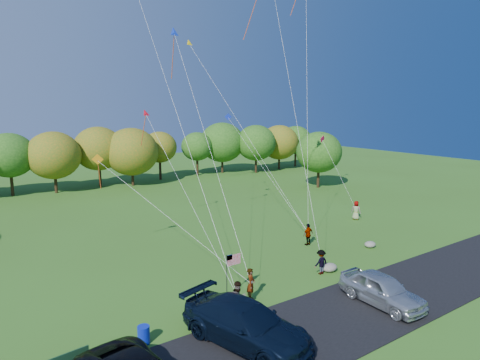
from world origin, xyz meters
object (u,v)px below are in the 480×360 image
object	(u,v)px
minivan_navy	(246,324)
flyer_e	(356,210)
flyer_a	(251,284)
minivan_silver	(382,289)
flyer_b	(238,299)
flyer_d	(308,234)
trash_barrel	(144,335)
flyer_c	(321,262)

from	to	relation	value
minivan_navy	flyer_e	distance (m)	24.38
minivan_navy	flyer_a	xyz separation A→B (m)	(2.91, 3.55, -0.08)
minivan_silver	flyer_b	bearing A→B (deg)	156.04
minivan_navy	flyer_b	distance (m)	2.73
minivan_silver	flyer_a	bearing A→B (deg)	142.16
flyer_a	flyer_d	size ratio (longest dim) A/B	1.09
minivan_silver	flyer_d	distance (m)	10.53
flyer_d	trash_barrel	xyz separation A→B (m)	(-16.19, -5.91, -0.45)
flyer_b	flyer_e	xyz separation A→B (m)	(20.19, 9.18, -0.05)
trash_barrel	flyer_a	bearing A→B (deg)	6.35
flyer_b	flyer_e	distance (m)	22.18
flyer_e	flyer_a	bearing A→B (deg)	88.02
flyer_a	flyer_d	xyz separation A→B (m)	(9.43, 5.15, -0.07)
flyer_d	flyer_e	xyz separation A→B (m)	(9.11, 2.89, 0.04)
flyer_a	flyer_c	xyz separation A→B (m)	(6.01, 0.41, -0.12)
minivan_navy	flyer_c	bearing A→B (deg)	9.12
flyer_c	flyer_e	distance (m)	14.67
flyer_e	minivan_navy	bearing A→B (deg)	92.95
flyer_b	flyer_c	distance (m)	7.82
flyer_b	flyer_c	xyz separation A→B (m)	(7.66, 1.55, -0.14)
flyer_c	flyer_a	bearing A→B (deg)	2.72
flyer_b	flyer_d	world-z (taller)	flyer_b
minivan_navy	flyer_e	world-z (taller)	minivan_navy
flyer_b	trash_barrel	distance (m)	5.15
flyer_d	flyer_c	bearing A→B (deg)	50.31
flyer_c	flyer_e	world-z (taller)	flyer_e
minivan_silver	flyer_a	distance (m)	7.27
flyer_a	flyer_b	size ratio (longest dim) A/B	0.99
minivan_navy	minivan_silver	distance (m)	8.57
flyer_d	trash_barrel	size ratio (longest dim) A/B	2.04
flyer_a	trash_barrel	bearing A→B (deg)	141.99
flyer_b	flyer_c	size ratio (longest dim) A/B	1.16
flyer_c	flyer_d	xyz separation A→B (m)	(3.42, 4.74, 0.05)
flyer_a	flyer_c	distance (m)	6.03
flyer_b	trash_barrel	xyz separation A→B (m)	(-5.11, 0.38, -0.53)
minivan_silver	flyer_d	xyz separation A→B (m)	(3.85, 9.81, -0.05)
flyer_d	flyer_e	size ratio (longest dim) A/B	0.96
minivan_navy	flyer_a	distance (m)	4.59
minivan_navy	flyer_c	xyz separation A→B (m)	(8.93, 3.96, -0.20)
minivan_silver	flyer_c	bearing A→B (deg)	87.10
trash_barrel	flyer_e	bearing A→B (deg)	19.17
minivan_navy	flyer_b	world-z (taller)	minivan_navy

